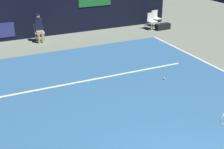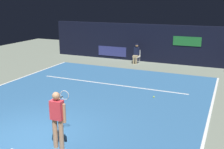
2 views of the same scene
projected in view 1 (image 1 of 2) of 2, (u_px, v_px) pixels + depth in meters
name	position (u px, v px, depth m)	size (l,w,h in m)	color
ground_plane	(107.00, 105.00, 9.37)	(29.18, 29.18, 0.00)	gray
court_surface	(107.00, 105.00, 9.37)	(10.14, 10.69, 0.01)	#336699
line_service	(85.00, 81.00, 10.92)	(7.91, 0.10, 0.01)	white
back_wall	(41.00, 11.00, 15.46)	(14.18, 0.33, 2.60)	black
line_judge_on_chair	(39.00, 28.00, 14.81)	(0.47, 0.55, 1.32)	white
courtside_chair_near	(156.00, 17.00, 17.54)	(0.49, 0.47, 0.88)	white
courtside_chair_far	(152.00, 20.00, 16.95)	(0.46, 0.44, 0.88)	white
tennis_ball	(164.00, 78.00, 11.04)	(0.07, 0.07, 0.07)	#CCE033
equipment_bag	(163.00, 27.00, 17.03)	(0.84, 0.32, 0.32)	black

